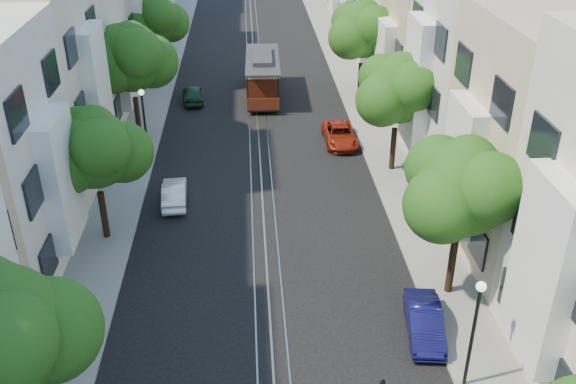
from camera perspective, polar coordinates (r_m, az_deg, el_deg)
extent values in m
plane|color=black|center=(42.34, -2.73, 6.53)|extent=(200.00, 200.00, 0.00)
cube|color=gray|center=(43.02, 7.04, 6.80)|extent=(2.50, 80.00, 0.12)
cube|color=gray|center=(42.83, -12.53, 6.22)|extent=(2.50, 80.00, 0.12)
cube|color=gray|center=(42.33, -3.48, 6.52)|extent=(0.06, 80.00, 0.02)
cube|color=gray|center=(42.33, -2.73, 6.54)|extent=(0.06, 80.00, 0.02)
cube|color=gray|center=(42.34, -1.98, 6.57)|extent=(0.06, 80.00, 0.02)
cube|color=tan|center=(42.33, -2.73, 6.53)|extent=(0.08, 80.00, 0.01)
cube|color=white|center=(20.89, 21.92, -6.51)|extent=(0.90, 3.04, 6.05)
cube|color=beige|center=(28.57, 22.74, 3.84)|extent=(7.00, 8.00, 10.00)
cube|color=white|center=(27.45, 15.28, 2.29)|extent=(0.90, 3.04, 5.50)
cube|color=silver|center=(35.09, 17.73, 10.88)|extent=(7.00, 8.00, 12.00)
cube|color=white|center=(34.21, 11.46, 9.53)|extent=(0.90, 3.04, 6.60)
cube|color=#C6B28C|center=(42.74, 13.82, 12.35)|extent=(7.00, 8.00, 9.00)
cube|color=white|center=(41.98, 8.64, 11.53)|extent=(0.90, 3.04, 4.95)
cube|color=white|center=(50.02, 11.32, 15.81)|extent=(7.00, 8.00, 10.50)
cube|color=white|center=(49.39, 6.81, 14.99)|extent=(0.90, 3.04, 5.78)
cube|color=white|center=(27.15, -19.67, 1.07)|extent=(0.90, 3.04, 5.39)
cube|color=beige|center=(34.73, -23.13, 9.56)|extent=(7.00, 8.00, 11.76)
cube|color=white|center=(33.97, -16.72, 8.57)|extent=(0.90, 3.04, 6.47)
cube|color=silver|center=(42.45, -19.62, 11.29)|extent=(7.00, 8.00, 8.82)
cube|color=white|center=(41.78, -14.37, 10.77)|extent=(0.90, 3.04, 4.85)
cube|color=beige|center=(49.77, -17.55, 14.89)|extent=(7.00, 8.00, 10.29)
cube|color=white|center=(49.22, -12.97, 14.33)|extent=(0.90, 3.04, 5.66)
cylinder|color=black|center=(26.11, 14.33, -6.33)|extent=(0.30, 0.30, 2.45)
sphere|color=#1A4912|center=(24.35, 15.30, 0.38)|extent=(3.64, 3.64, 3.64)
sphere|color=#1A4912|center=(25.31, 17.21, 0.19)|extent=(2.91, 2.91, 2.91)
sphere|color=#1A4912|center=(23.62, 13.52, -1.13)|extent=(2.84, 2.84, 2.84)
sphere|color=#1A4912|center=(24.07, 15.73, 2.39)|extent=(2.18, 2.18, 2.18)
cylinder|color=black|center=(35.34, 9.31, 3.83)|extent=(0.30, 0.30, 2.38)
sphere|color=#1A4912|center=(34.08, 9.76, 8.97)|extent=(3.54, 3.54, 3.54)
sphere|color=#1A4912|center=(34.94, 11.30, 8.62)|extent=(2.83, 2.83, 2.83)
sphere|color=#1A4912|center=(33.34, 8.37, 8.08)|extent=(2.76, 2.76, 2.76)
sphere|color=#1A4912|center=(33.91, 10.01, 10.45)|extent=(2.12, 2.12, 2.12)
cylinder|color=black|center=(45.33, 6.41, 9.77)|extent=(0.30, 0.30, 2.52)
sphere|color=#1A4912|center=(44.31, 6.66, 14.13)|extent=(3.74, 3.74, 3.74)
sphere|color=#1A4912|center=(45.09, 7.94, 13.78)|extent=(3.00, 3.00, 3.00)
sphere|color=#1A4912|center=(43.56, 5.53, 13.52)|extent=(2.92, 2.92, 2.92)
sphere|color=#1A4912|center=(44.21, 6.84, 15.29)|extent=(2.25, 2.25, 2.25)
sphere|color=#1A4912|center=(18.75, -20.45, -11.44)|extent=(2.91, 2.91, 2.91)
cylinder|color=black|center=(29.92, -16.05, -1.94)|extent=(0.30, 0.30, 2.27)
sphere|color=#1A4912|center=(28.48, -16.92, 3.64)|extent=(3.38, 3.38, 3.38)
sphere|color=#1A4912|center=(28.86, -14.49, 3.44)|extent=(2.70, 2.70, 2.70)
sphere|color=#1A4912|center=(28.23, -18.98, 2.40)|extent=(2.64, 2.64, 2.64)
sphere|color=#1A4912|center=(28.20, -16.93, 5.39)|extent=(2.03, 2.03, 2.03)
cylinder|color=black|center=(39.57, -13.21, 6.40)|extent=(0.30, 0.30, 2.62)
sphere|color=#1A4912|center=(38.37, -13.83, 11.53)|extent=(3.90, 3.90, 3.90)
sphere|color=#1A4912|center=(38.78, -12.03, 11.29)|extent=(3.12, 3.12, 3.12)
sphere|color=#1A4912|center=(37.97, -15.37, 10.68)|extent=(3.04, 3.04, 3.04)
sphere|color=#1A4912|center=(38.20, -13.82, 12.87)|extent=(2.34, 2.34, 2.34)
cylinder|color=black|center=(49.87, -11.44, 11.06)|extent=(0.30, 0.30, 2.38)
sphere|color=#1A4912|center=(48.99, -11.83, 14.81)|extent=(3.54, 3.54, 3.54)
sphere|color=#1A4912|center=(49.43, -10.41, 14.58)|extent=(2.83, 2.83, 2.83)
sphere|color=#1A4912|center=(48.53, -13.03, 14.19)|extent=(2.76, 2.76, 2.76)
sphere|color=#1A4912|center=(48.88, -11.80, 15.87)|extent=(2.12, 2.12, 2.12)
cylinder|color=black|center=(21.67, 16.05, -12.31)|extent=(0.12, 0.12, 4.00)
sphere|color=#FFF2CC|center=(20.45, 16.80, -8.06)|extent=(0.32, 0.32, 0.32)
cylinder|color=black|center=(36.43, -12.58, 5.68)|extent=(0.12, 0.12, 4.00)
sphere|color=#FFF2CC|center=(35.72, -12.92, 8.63)|extent=(0.32, 0.32, 0.32)
cube|color=black|center=(46.03, -2.23, 8.95)|extent=(2.29, 7.42, 0.28)
cube|color=#521D0D|center=(45.67, -2.26, 10.25)|extent=(2.32, 4.66, 2.21)
cube|color=beige|center=(45.41, -2.28, 11.25)|extent=(2.37, 4.71, 0.55)
cube|color=#2D2D30|center=(45.30, -2.29, 11.69)|extent=(2.48, 7.43, 0.17)
cube|color=#2D2D30|center=(45.23, -2.29, 11.97)|extent=(1.39, 4.18, 0.32)
imported|color=#0D0E44|center=(24.37, 12.03, -11.20)|extent=(1.59, 3.56, 1.13)
imported|color=maroon|center=(38.61, 4.64, 5.10)|extent=(1.89, 3.98, 1.10)
imported|color=white|center=(32.47, -10.08, -0.11)|extent=(1.37, 3.37, 1.09)
imported|color=#163922|center=(45.44, -8.46, 8.61)|extent=(1.73, 3.54, 1.16)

